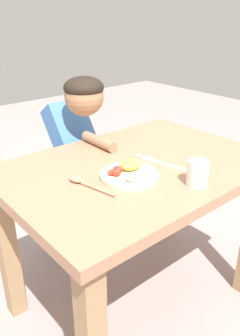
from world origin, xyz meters
name	(u,v)px	position (x,y,z in m)	size (l,w,h in m)	color
ground_plane	(134,298)	(0.00, 0.00, 0.00)	(8.00, 8.00, 0.00)	gray
dining_table	(136,191)	(0.00, 0.00, 0.60)	(1.07, 0.75, 0.73)	#A27154
plate	(129,173)	(-0.10, -0.07, 0.75)	(0.22, 0.22, 0.05)	beige
fork	(159,162)	(0.08, -0.05, 0.73)	(0.06, 0.23, 0.01)	silver
spoon	(83,182)	(-0.27, -0.01, 0.74)	(0.07, 0.21, 0.02)	tan
drinking_cup	(198,173)	(0.04, -0.27, 0.78)	(0.08, 0.08, 0.09)	silver
person	(74,161)	(0.00, 0.48, 0.58)	(0.21, 0.47, 1.03)	#314D6B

